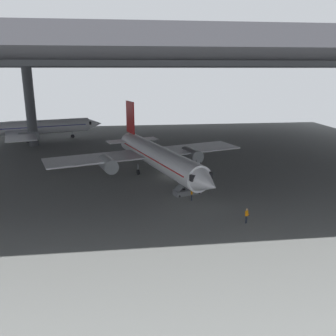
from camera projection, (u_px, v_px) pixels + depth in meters
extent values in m
plane|color=slate|center=(167.00, 177.00, 56.96)|extent=(110.00, 110.00, 0.00)
cylinder|color=#4C4F54|center=(30.00, 106.00, 77.59)|extent=(2.12, 2.12, 17.76)
cube|color=#38383D|center=(158.00, 60.00, 65.16)|extent=(121.00, 99.00, 1.20)
cube|color=#4C4F54|center=(178.00, 63.00, 41.77)|extent=(115.50, 0.50, 0.70)
cube|color=#4C4F54|center=(151.00, 66.00, 81.20)|extent=(115.50, 0.50, 0.70)
cylinder|color=white|center=(158.00, 157.00, 55.79)|extent=(11.63, 26.40, 3.57)
cone|color=white|center=(207.00, 183.00, 42.79)|extent=(4.65, 5.15, 3.50)
cube|color=black|center=(197.00, 175.00, 44.64)|extent=(3.66, 3.31, 0.79)
cone|color=white|center=(127.00, 138.00, 68.70)|extent=(4.65, 6.37, 3.03)
cube|color=red|center=(130.00, 117.00, 65.56)|extent=(1.43, 3.78, 5.84)
cube|color=white|center=(145.00, 139.00, 66.86)|extent=(5.22, 4.18, 0.16)
cube|color=white|center=(120.00, 141.00, 64.82)|extent=(5.22, 4.18, 0.16)
cube|color=white|center=(195.00, 148.00, 63.42)|extent=(16.20, 10.79, 0.24)
cylinder|color=#9EA3A8|center=(192.00, 155.00, 61.17)|extent=(3.54, 5.10, 2.21)
cube|color=white|center=(93.00, 159.00, 55.87)|extent=(16.20, 10.79, 0.24)
cylinder|color=#9EA3A8|center=(108.00, 164.00, 55.08)|extent=(3.54, 5.10, 2.21)
cube|color=red|center=(158.00, 155.00, 55.72)|extent=(11.09, 24.57, 0.16)
cylinder|color=#9EA3A8|center=(183.00, 186.00, 48.59)|extent=(0.20, 0.20, 1.15)
cylinder|color=black|center=(183.00, 191.00, 48.80)|extent=(0.56, 0.95, 0.90)
cylinder|color=#9EA3A8|center=(164.00, 164.00, 59.60)|extent=(0.20, 0.20, 1.15)
cylinder|color=black|center=(165.00, 169.00, 59.82)|extent=(0.56, 0.95, 0.90)
cylinder|color=#9EA3A8|center=(138.00, 167.00, 57.66)|extent=(0.20, 0.20, 1.15)
cylinder|color=black|center=(138.00, 172.00, 57.87)|extent=(0.56, 0.95, 0.90)
cube|color=slate|center=(187.00, 192.00, 48.89)|extent=(4.00, 2.58, 0.70)
cube|color=slate|center=(187.00, 179.00, 48.41)|extent=(3.69, 2.31, 2.95)
cube|color=slate|center=(198.00, 168.00, 48.71)|extent=(1.45, 1.58, 0.12)
cylinder|color=black|center=(196.00, 163.00, 49.10)|extent=(0.06, 0.06, 1.00)
cylinder|color=black|center=(201.00, 165.00, 48.06)|extent=(0.06, 0.06, 1.00)
cylinder|color=black|center=(194.00, 190.00, 50.17)|extent=(0.32, 0.21, 0.30)
cylinder|color=black|center=(199.00, 193.00, 48.95)|extent=(0.32, 0.21, 0.30)
cylinder|color=black|center=(175.00, 193.00, 48.93)|extent=(0.32, 0.21, 0.30)
cylinder|color=black|center=(180.00, 196.00, 47.71)|extent=(0.32, 0.21, 0.30)
cylinder|color=#232838|center=(246.00, 220.00, 39.56)|extent=(0.14, 0.14, 0.88)
cylinder|color=#232838|center=(247.00, 219.00, 39.69)|extent=(0.14, 0.14, 0.88)
cube|color=orange|center=(247.00, 213.00, 39.42)|extent=(0.41, 0.41, 0.63)
cylinder|color=orange|center=(246.00, 214.00, 39.24)|extent=(0.09, 0.09, 0.59)
cylinder|color=orange|center=(248.00, 212.00, 39.59)|extent=(0.09, 0.09, 0.59)
sphere|color=tan|center=(247.00, 209.00, 39.30)|extent=(0.24, 0.24, 0.24)
cylinder|color=#232838|center=(192.00, 198.00, 46.39)|extent=(0.14, 0.14, 0.88)
cylinder|color=#232838|center=(192.00, 197.00, 46.56)|extent=(0.14, 0.14, 0.88)
cube|color=orange|center=(192.00, 192.00, 46.27)|extent=(0.34, 0.42, 0.62)
cylinder|color=orange|center=(191.00, 192.00, 46.05)|extent=(0.09, 0.09, 0.59)
cylinder|color=orange|center=(192.00, 191.00, 46.48)|extent=(0.09, 0.09, 0.59)
sphere|color=#8C6647|center=(192.00, 189.00, 46.15)|extent=(0.24, 0.24, 0.24)
cylinder|color=white|center=(37.00, 127.00, 85.01)|extent=(24.51, 10.16, 3.30)
cone|color=white|center=(94.00, 124.00, 90.32)|extent=(4.71, 4.22, 3.23)
cube|color=black|center=(86.00, 123.00, 89.41)|extent=(3.01, 3.34, 0.73)
cube|color=white|center=(18.00, 125.00, 91.11)|extent=(9.67, 14.93, 0.24)
cylinder|color=#9EA3A8|center=(26.00, 127.00, 90.49)|extent=(4.69, 3.18, 2.04)
cube|color=white|center=(20.00, 136.00, 76.02)|extent=(9.67, 14.93, 0.24)
cylinder|color=#9EA3A8|center=(29.00, 136.00, 78.33)|extent=(4.69, 3.18, 2.04)
cube|color=navy|center=(37.00, 126.00, 84.95)|extent=(22.80, 9.71, 0.16)
cylinder|color=#9EA3A8|center=(72.00, 133.00, 88.73)|extent=(0.20, 0.20, 1.15)
cylinder|color=black|center=(73.00, 136.00, 88.94)|extent=(0.95, 0.54, 0.90)
cylinder|color=#9EA3A8|center=(27.00, 135.00, 86.61)|extent=(0.20, 0.20, 1.15)
cylinder|color=black|center=(27.00, 138.00, 86.83)|extent=(0.95, 0.54, 0.90)
cylinder|color=#9EA3A8|center=(28.00, 138.00, 82.64)|extent=(0.20, 0.20, 1.15)
cylinder|color=black|center=(28.00, 141.00, 82.86)|extent=(0.95, 0.54, 0.90)
cube|color=black|center=(248.00, 215.00, 41.83)|extent=(0.36, 0.36, 0.04)
cone|color=orange|center=(248.00, 213.00, 41.75)|extent=(0.30, 0.30, 0.56)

